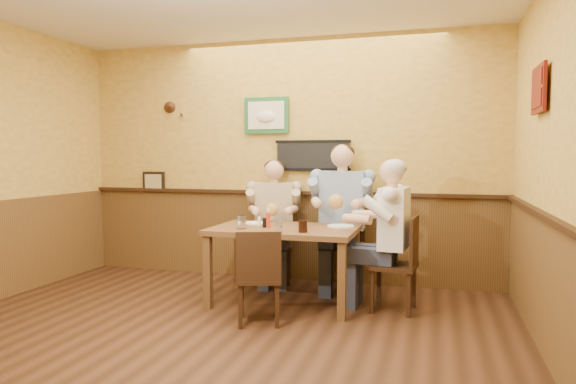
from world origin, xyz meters
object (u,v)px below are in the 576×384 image
at_px(hot_sauce_bottle, 268,219).
at_px(pepper_shaker, 264,223).
at_px(cola_tumbler, 303,226).
at_px(salt_shaker, 259,221).
at_px(water_glass_mid, 279,227).
at_px(diner_tan_shirt, 274,228).
at_px(water_glass_left, 241,222).
at_px(dining_table, 285,237).
at_px(chair_back_right, 342,243).
at_px(chair_right_end, 394,263).
at_px(chair_back_left, 274,244).
at_px(diner_white_elder, 394,243).
at_px(diner_blue_polo, 342,224).
at_px(chair_near_side, 259,276).

bearing_deg(hot_sauce_bottle, pepper_shaker, 154.06).
relative_size(cola_tumbler, salt_shaker, 1.25).
bearing_deg(water_glass_mid, diner_tan_shirt, 109.67).
bearing_deg(water_glass_left, cola_tumbler, -5.73).
distance_m(dining_table, water_glass_mid, 0.40).
relative_size(water_glass_left, salt_shaker, 1.46).
bearing_deg(hot_sauce_bottle, water_glass_mid, -55.77).
height_order(water_glass_left, cola_tumbler, water_glass_left).
height_order(dining_table, pepper_shaker, pepper_shaker).
xyz_separation_m(chair_back_right, chair_right_end, (0.61, -0.70, -0.05)).
xyz_separation_m(chair_back_left, chair_right_end, (1.40, -0.73, 0.00)).
distance_m(diner_tan_shirt, diner_white_elder, 1.58).
bearing_deg(diner_tan_shirt, pepper_shaker, -93.17).
relative_size(dining_table, diner_tan_shirt, 1.11).
relative_size(diner_tan_shirt, diner_white_elder, 0.99).
xyz_separation_m(cola_tumbler, salt_shaker, (-0.54, 0.32, -0.01)).
relative_size(chair_back_right, cola_tumbler, 9.11).
relative_size(dining_table, water_glass_mid, 13.31).
xyz_separation_m(dining_table, chair_back_right, (0.44, 0.74, -0.16)).
distance_m(diner_blue_polo, salt_shaker, 1.00).
distance_m(dining_table, diner_tan_shirt, 0.85).
xyz_separation_m(diner_tan_shirt, diner_blue_polo, (0.79, -0.03, 0.08)).
relative_size(chair_back_left, diner_tan_shirt, 0.70).
relative_size(chair_back_right, pepper_shaker, 10.84).
bearing_deg(water_glass_left, water_glass_mid, -21.17).
distance_m(diner_white_elder, pepper_shaker, 1.25).
distance_m(chair_back_left, chair_back_right, 0.79).
bearing_deg(diner_white_elder, chair_back_left, -112.10).
bearing_deg(diner_white_elder, diner_tan_shirt, -112.10).
relative_size(chair_back_left, hot_sauce_bottle, 5.16).
distance_m(water_glass_left, water_glass_mid, 0.46).
relative_size(dining_table, chair_right_end, 1.57).
relative_size(chair_back_left, water_glass_left, 6.95).
distance_m(diner_tan_shirt, pepper_shaker, 0.87).
distance_m(chair_back_left, pepper_shaker, 0.92).
xyz_separation_m(chair_right_end, chair_near_side, (-1.09, -0.69, -0.03)).
height_order(diner_white_elder, cola_tumbler, diner_white_elder).
xyz_separation_m(chair_back_right, diner_white_elder, (0.61, -0.70, 0.14)).
bearing_deg(water_glass_left, diner_blue_polo, 49.71).
bearing_deg(chair_right_end, pepper_shaker, -79.64).
bearing_deg(dining_table, chair_near_side, -93.78).
distance_m(chair_back_right, salt_shaker, 1.04).
bearing_deg(chair_back_left, chair_back_right, -16.56).
relative_size(hot_sauce_bottle, pepper_shaker, 1.87).
bearing_deg(diner_tan_shirt, water_glass_mid, -84.74).
height_order(dining_table, salt_shaker, salt_shaker).
distance_m(water_glass_mid, cola_tumbler, 0.22).
distance_m(diner_white_elder, water_glass_mid, 1.09).
height_order(diner_blue_polo, water_glass_mid, diner_blue_polo).
bearing_deg(diner_blue_polo, chair_near_side, -111.47).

